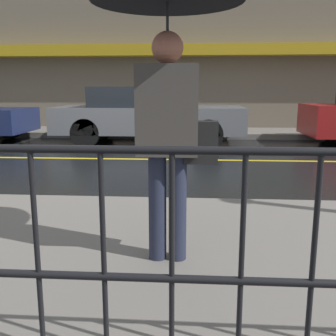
% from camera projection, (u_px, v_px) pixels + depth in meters
% --- Properties ---
extents(ground_plane, '(80.00, 80.00, 0.00)m').
position_uv_depth(ground_plane, '(104.00, 159.00, 8.02)').
color(ground_plane, black).
extents(sidewalk_far, '(28.00, 1.98, 0.15)m').
position_uv_depth(sidewalk_far, '(136.00, 132.00, 12.24)').
color(sidewalk_far, slate).
rests_on(sidewalk_far, ground_plane).
extents(lane_marking, '(25.20, 0.12, 0.01)m').
position_uv_depth(lane_marking, '(104.00, 159.00, 8.02)').
color(lane_marking, gold).
rests_on(lane_marking, ground_plane).
extents(building_storefront, '(28.00, 0.85, 4.68)m').
position_uv_depth(building_storefront, '(140.00, 59.00, 12.87)').
color(building_storefront, '#706656').
rests_on(building_storefront, ground_plane).
extents(pedestrian, '(1.03, 1.03, 2.05)m').
position_uv_depth(pedestrian, '(168.00, 33.00, 2.64)').
color(pedestrian, '#23283D').
rests_on(pedestrian, sidewalk_near).
extents(car_grey, '(4.75, 1.90, 1.45)m').
position_uv_depth(car_grey, '(148.00, 114.00, 10.08)').
color(car_grey, slate).
rests_on(car_grey, ground_plane).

